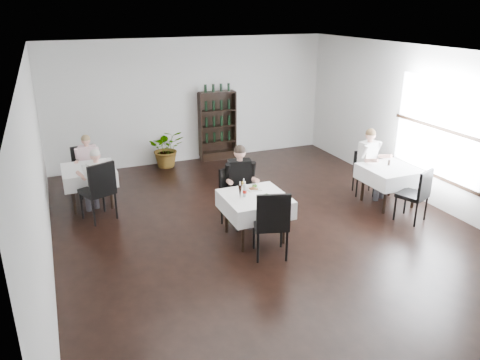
# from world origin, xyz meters

# --- Properties ---
(room_shell) EXTENTS (9.00, 9.00, 9.00)m
(room_shell) POSITION_xyz_m (0.00, 0.00, 1.50)
(room_shell) COLOR black
(room_shell) RESTS_ON ground
(window_right) EXTENTS (0.06, 2.30, 1.85)m
(window_right) POSITION_xyz_m (3.48, 0.00, 1.50)
(window_right) COLOR white
(window_right) RESTS_ON room_shell
(wine_shelf) EXTENTS (0.90, 0.28, 1.75)m
(wine_shelf) POSITION_xyz_m (0.60, 4.31, 0.85)
(wine_shelf) COLOR black
(wine_shelf) RESTS_ON ground
(main_table) EXTENTS (1.03, 1.03, 0.77)m
(main_table) POSITION_xyz_m (-0.30, 0.00, 0.62)
(main_table) COLOR black
(main_table) RESTS_ON ground
(left_table) EXTENTS (0.98, 0.98, 0.77)m
(left_table) POSITION_xyz_m (-2.70, 2.50, 0.62)
(left_table) COLOR black
(left_table) RESTS_ON ground
(right_table) EXTENTS (0.98, 0.98, 0.77)m
(right_table) POSITION_xyz_m (2.70, 0.30, 0.62)
(right_table) COLOR black
(right_table) RESTS_ON ground
(potted_tree) EXTENTS (0.93, 0.84, 0.93)m
(potted_tree) POSITION_xyz_m (-0.75, 4.20, 0.47)
(potted_tree) COLOR #23581E
(potted_tree) RESTS_ON ground
(main_chair_far) EXTENTS (0.61, 0.61, 1.04)m
(main_chair_far) POSITION_xyz_m (-0.39, 0.66, 0.60)
(main_chair_far) COLOR black
(main_chair_far) RESTS_ON ground
(main_chair_near) EXTENTS (0.64, 0.64, 1.13)m
(main_chair_near) POSITION_xyz_m (-0.34, -0.71, 0.64)
(main_chair_near) COLOR black
(main_chair_near) RESTS_ON ground
(left_chair_far) EXTENTS (0.53, 0.53, 1.01)m
(left_chair_far) POSITION_xyz_m (-2.72, 3.14, 0.57)
(left_chair_far) COLOR black
(left_chair_far) RESTS_ON ground
(left_chair_near) EXTENTS (0.67, 0.68, 1.13)m
(left_chair_near) POSITION_xyz_m (-2.60, 1.68, 0.64)
(left_chair_near) COLOR black
(left_chair_near) RESTS_ON ground
(right_chair_far) EXTENTS (0.53, 0.53, 0.88)m
(right_chair_far) POSITION_xyz_m (2.62, 0.99, 0.50)
(right_chair_far) COLOR black
(right_chair_far) RESTS_ON ground
(right_chair_near) EXTENTS (0.60, 0.60, 1.01)m
(right_chair_near) POSITION_xyz_m (2.64, -0.53, 0.57)
(right_chair_near) COLOR black
(right_chair_near) RESTS_ON ground
(diner_main) EXTENTS (0.59, 0.61, 1.44)m
(diner_main) POSITION_xyz_m (-0.29, 0.64, 0.83)
(diner_main) COLOR #3C3B42
(diner_main) RESTS_ON ground
(diner_left_far) EXTENTS (0.51, 0.52, 1.25)m
(diner_left_far) POSITION_xyz_m (-2.65, 3.10, 0.73)
(diner_left_far) COLOR #3C3B42
(diner_left_far) RESTS_ON ground
(diner_left_near) EXTENTS (0.58, 0.60, 1.28)m
(diner_left_near) POSITION_xyz_m (-2.61, 2.01, 0.75)
(diner_left_near) COLOR #3C3B42
(diner_left_near) RESTS_ON ground
(diner_right_far) EXTENTS (0.59, 0.63, 1.41)m
(diner_right_far) POSITION_xyz_m (2.63, 0.82, 0.82)
(diner_right_far) COLOR #3C3B42
(diner_right_far) RESTS_ON ground
(plate_far) EXTENTS (0.23, 0.23, 0.07)m
(plate_far) POSITION_xyz_m (-0.21, 0.26, 0.79)
(plate_far) COLOR white
(plate_far) RESTS_ON main_table
(plate_near) EXTENTS (0.26, 0.26, 0.07)m
(plate_near) POSITION_xyz_m (-0.20, -0.17, 0.79)
(plate_near) COLOR white
(plate_near) RESTS_ON main_table
(pilsner_dark) EXTENTS (0.07, 0.07, 0.29)m
(pilsner_dark) POSITION_xyz_m (-0.57, -0.02, 0.89)
(pilsner_dark) COLOR black
(pilsner_dark) RESTS_ON main_table
(pilsner_lager) EXTENTS (0.07, 0.07, 0.29)m
(pilsner_lager) POSITION_xyz_m (-0.46, 0.10, 0.89)
(pilsner_lager) COLOR #B88B2F
(pilsner_lager) RESTS_ON main_table
(coke_bottle) EXTENTS (0.07, 0.07, 0.27)m
(coke_bottle) POSITION_xyz_m (-0.47, 0.02, 0.88)
(coke_bottle) COLOR silver
(coke_bottle) RESTS_ON main_table
(napkin_cutlery) EXTENTS (0.19, 0.17, 0.02)m
(napkin_cutlery) POSITION_xyz_m (-0.04, -0.16, 0.78)
(napkin_cutlery) COLOR black
(napkin_cutlery) RESTS_ON main_table
(pepper_mill) EXTENTS (0.05, 0.05, 0.11)m
(pepper_mill) POSITION_xyz_m (2.74, 0.41, 0.82)
(pepper_mill) COLOR black
(pepper_mill) RESTS_ON right_table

